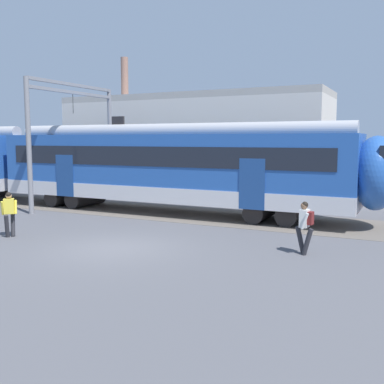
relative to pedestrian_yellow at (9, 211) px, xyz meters
The scene contains 7 objects.
ground_plane 4.60m from the pedestrian_yellow, ahead, with size 160.00×160.00×0.00m, color #515156.
track_bed 11.36m from the pedestrian_yellow, 139.50° to the left, with size 80.00×4.40×0.01m, color #605951.
pedestrian_yellow is the anchor object (origin of this frame).
pedestrian_white 10.53m from the pedestrian_yellow, 12.12° to the left, with size 0.63×0.57×1.67m.
catenary_gantry 8.69m from the pedestrian_yellow, 113.48° to the left, with size 0.24×6.64×6.53m.
background_building 15.01m from the pedestrian_yellow, 89.27° to the left, with size 17.34×5.00×9.20m.
street_tree_left 21.30m from the pedestrian_yellow, 104.06° to the left, with size 2.96×2.96×7.11m.
Camera 1 is at (8.68, -11.88, 3.57)m, focal length 42.00 mm.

